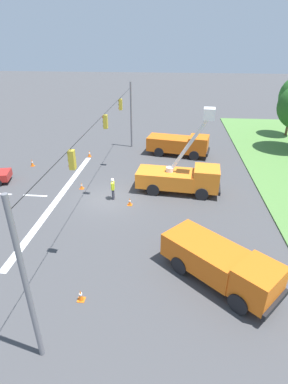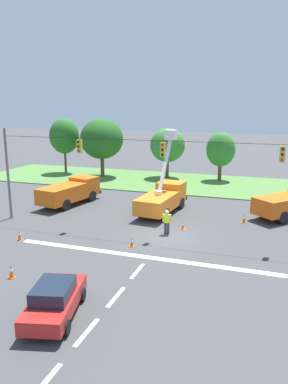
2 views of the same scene
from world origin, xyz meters
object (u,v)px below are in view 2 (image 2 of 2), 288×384
at_px(traffic_cone_near_bucket, 183,226).
at_px(traffic_cone_foreground_right, 11,271).
at_px(road_worker, 167,221).
at_px(traffic_cone_lane_edge_a, 20,235).
at_px(traffic_cone_mid_left, 244,218).
at_px(utility_truck_bucket_lift, 163,197).
at_px(utility_truck_support_far, 70,191).
at_px(tree_far_west, 64,136).
at_px(tree_centre, 168,145).
at_px(traffic_cone_foreground_left, 132,242).
at_px(tree_east, 221,150).
at_px(sedan_red, 55,299).
at_px(tree_west, 102,139).

bearing_deg(traffic_cone_near_bucket, traffic_cone_foreground_right, -122.31).
relative_size(road_worker, traffic_cone_lane_edge_a, 2.51).
height_order(traffic_cone_foreground_right, traffic_cone_mid_left, traffic_cone_foreground_right).
distance_m(utility_truck_bucket_lift, utility_truck_support_far, 8.79).
distance_m(tree_far_west, utility_truck_bucket_lift, 22.40).
height_order(tree_centre, traffic_cone_foreground_left, tree_centre).
bearing_deg(traffic_cone_mid_left, utility_truck_bucket_lift, 173.90).
bearing_deg(utility_truck_bucket_lift, traffic_cone_near_bucket, -55.48).
bearing_deg(traffic_cone_lane_edge_a, tree_east, 67.90).
bearing_deg(traffic_cone_near_bucket, traffic_cone_lane_edge_a, -149.79).
distance_m(tree_centre, traffic_cone_foreground_right, 29.51).
distance_m(utility_truck_support_far, sedan_red, 19.00).
xyz_separation_m(road_worker, traffic_cone_mid_left, (4.97, 4.52, -0.67)).
height_order(tree_east, sedan_red, tree_east).
bearing_deg(road_worker, traffic_cone_near_bucket, 59.63).
height_order(sedan_red, traffic_cone_near_bucket, sedan_red).
relative_size(road_worker, traffic_cone_mid_left, 2.63).
height_order(road_worker, traffic_cone_foreground_right, road_worker).
relative_size(tree_east, traffic_cone_near_bucket, 9.74).
distance_m(tree_centre, traffic_cone_near_bucket, 19.99).
bearing_deg(traffic_cone_mid_left, tree_centre, 124.07).
xyz_separation_m(tree_far_west, traffic_cone_near_bucket, (20.01, -17.49, -4.65)).
distance_m(tree_east, traffic_cone_foreground_right, 30.56).
relative_size(tree_far_west, utility_truck_support_far, 1.06).
distance_m(tree_far_west, traffic_cone_lane_edge_a, 25.77).
relative_size(traffic_cone_mid_left, traffic_cone_lane_edge_a, 0.95).
bearing_deg(tree_east, utility_truck_support_far, -127.06).
relative_size(tree_west, tree_centre, 1.18).
relative_size(tree_far_west, road_worker, 4.09).
distance_m(utility_truck_bucket_lift, traffic_cone_foreground_right, 15.13).
xyz_separation_m(utility_truck_bucket_lift, sedan_red, (0.06, -16.98, -0.56)).
bearing_deg(tree_centre, traffic_cone_mid_left, -55.93).
relative_size(tree_far_west, utility_truck_bucket_lift, 1.05).
xyz_separation_m(tree_centre, traffic_cone_foreground_right, (-0.44, -29.27, -3.75)).
bearing_deg(utility_truck_support_far, utility_truck_bucket_lift, 1.05).
height_order(tree_centre, sedan_red, tree_centre).
bearing_deg(traffic_cone_lane_edge_a, utility_truck_bucket_lift, 52.77).
height_order(tree_east, road_worker, tree_east).
bearing_deg(utility_truck_support_far, tree_east, 52.94).
xyz_separation_m(tree_west, utility_truck_support_far, (2.80, -12.92, -3.60)).
bearing_deg(utility_truck_bucket_lift, tree_west, 132.23).
bearing_deg(traffic_cone_foreground_left, traffic_cone_near_bucket, 62.10).
height_order(road_worker, traffic_cone_mid_left, road_worker).
distance_m(traffic_cone_foreground_left, traffic_cone_foreground_right, 7.68).
bearing_deg(tree_centre, traffic_cone_lane_edge_a, -98.41).
distance_m(road_worker, traffic_cone_foreground_left, 3.43).
bearing_deg(tree_east, road_worker, -92.60).
relative_size(tree_west, road_worker, 4.13).
height_order(utility_truck_support_far, traffic_cone_foreground_right, utility_truck_support_far).
height_order(tree_far_west, traffic_cone_near_bucket, tree_far_west).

